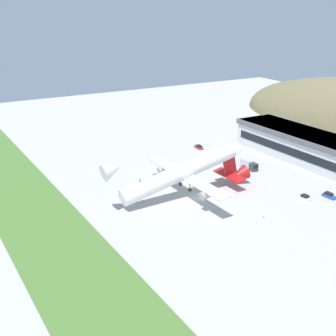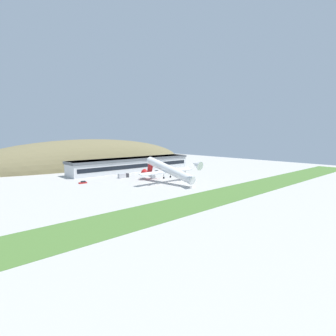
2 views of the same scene
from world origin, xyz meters
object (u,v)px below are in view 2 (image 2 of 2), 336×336
(service_car_0, at_px, (157,172))
(fuel_truck, at_px, (123,176))
(terminal_building, at_px, (133,163))
(service_car_1, at_px, (160,173))
(traffic_cone_0, at_px, (181,176))
(service_car_2, at_px, (83,182))
(cargo_airplane, at_px, (168,170))

(service_car_0, distance_m, fuel_truck, 32.20)
(terminal_building, bearing_deg, service_car_1, -79.32)
(service_car_1, height_order, traffic_cone_0, service_car_1)
(terminal_building, distance_m, fuel_truck, 34.46)
(terminal_building, bearing_deg, service_car_2, -154.19)
(service_car_2, distance_m, traffic_cone_0, 64.18)
(service_car_1, bearing_deg, service_car_0, 71.36)
(service_car_0, relative_size, service_car_1, 1.06)
(service_car_0, distance_m, service_car_2, 60.80)
(service_car_0, height_order, service_car_2, service_car_0)
(cargo_airplane, height_order, traffic_cone_0, cargo_airplane)
(service_car_2, height_order, traffic_cone_0, service_car_2)
(terminal_building, height_order, traffic_cone_0, terminal_building)
(terminal_building, distance_m, cargo_airplane, 58.92)
(cargo_airplane, distance_m, service_car_0, 43.90)
(cargo_airplane, bearing_deg, terminal_building, 75.64)
(service_car_2, distance_m, fuel_truck, 28.66)
(terminal_building, distance_m, traffic_cone_0, 46.46)
(cargo_airplane, xyz_separation_m, service_car_2, (-38.39, 31.43, -7.03))
(service_car_1, xyz_separation_m, fuel_truck, (-29.49, 3.08, 0.82))
(service_car_1, xyz_separation_m, traffic_cone_0, (2.96, -18.40, -0.34))
(fuel_truck, height_order, traffic_cone_0, fuel_truck)
(service_car_2, xyz_separation_m, traffic_cone_0, (61.05, -19.79, -0.30))
(terminal_building, height_order, fuel_truck, terminal_building)
(service_car_1, height_order, service_car_2, service_car_1)
(service_car_2, bearing_deg, cargo_airplane, -39.31)
(service_car_1, height_order, fuel_truck, fuel_truck)
(service_car_0, height_order, fuel_truck, fuel_truck)
(fuel_truck, relative_size, traffic_cone_0, 12.86)
(service_car_0, bearing_deg, terminal_building, 110.83)
(terminal_building, xyz_separation_m, service_car_2, (-52.99, -25.62, -5.28))
(service_car_1, distance_m, fuel_truck, 29.66)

